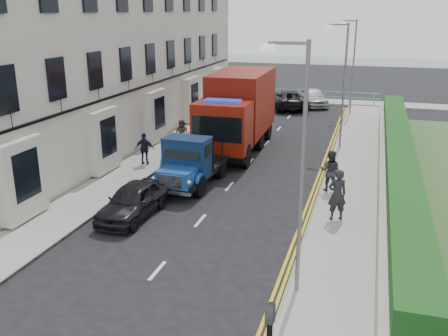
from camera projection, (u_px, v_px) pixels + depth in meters
ground at (181, 243)px, 17.18m from camera, size 120.00×120.00×0.00m
pavement_west at (152, 158)px, 26.80m from camera, size 2.40×38.00×0.12m
pavement_east at (353, 176)px, 23.92m from camera, size 2.60×38.00×0.12m
promenade at (302, 101)px, 43.62m from camera, size 30.00×2.50×0.12m
sea_plane at (333, 65)px, 71.91m from camera, size 120.00×120.00×0.00m
terrace_west at (109, 18)px, 29.46m from camera, size 6.31×30.20×14.25m
garden_east at (396, 163)px, 23.14m from camera, size 1.45×28.00×1.75m
seafront_railing at (301, 96)px, 42.73m from camera, size 13.00×0.08×1.11m
lamp_near at (298, 158)px, 13.00m from camera, size 1.23×0.18×7.00m
lamp_mid at (342, 79)px, 27.59m from camera, size 1.23×0.18×7.00m
lamp_far at (352, 62)px, 36.71m from camera, size 1.23×0.18×7.00m
bedford_lorry at (189, 165)px, 22.10m from camera, size 2.20×5.07×2.35m
red_lorry at (238, 110)px, 28.00m from camera, size 3.00×8.33×4.33m
parked_car_front at (133, 201)px, 19.17m from camera, size 1.70×3.95×1.33m
parked_car_mid at (194, 151)px, 25.40m from camera, size 1.86×4.81×1.56m
parked_car_rear at (223, 131)px, 30.08m from camera, size 2.14×4.66×1.32m
seafront_car_left at (288, 99)px, 40.34m from camera, size 4.21×5.95×1.51m
seafront_car_right at (313, 97)px, 41.28m from camera, size 3.33×4.73×1.49m
pedestrian_east_near at (337, 195)px, 18.54m from camera, size 0.85×0.73×1.98m
pedestrian_east_far at (330, 171)px, 21.56m from camera, size 0.93×0.75×1.81m
pedestrian_west_near at (145, 149)px, 25.25m from camera, size 1.02×0.60×1.63m
pedestrian_west_far at (182, 133)px, 28.61m from camera, size 0.90×0.75×1.57m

